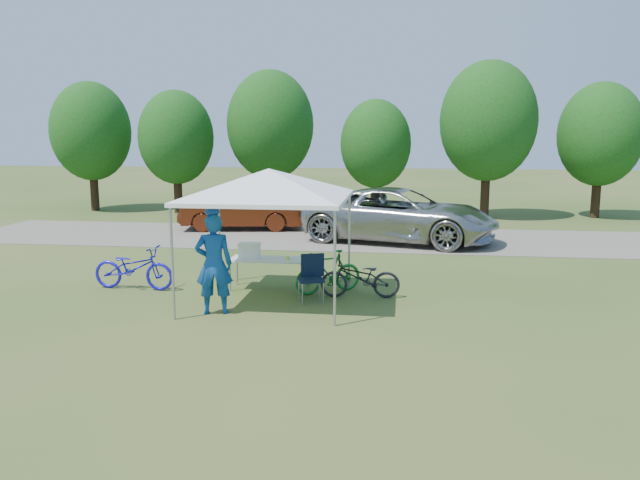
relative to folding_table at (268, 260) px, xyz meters
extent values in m
plane|color=#2D5119|center=(0.26, -1.00, -0.65)|extent=(100.00, 100.00, 0.00)
cube|color=gray|center=(0.26, 7.00, -0.64)|extent=(24.00, 5.00, 0.02)
cylinder|color=#A5A5AA|center=(-1.24, -2.50, 0.40)|extent=(0.05, 0.05, 2.10)
cylinder|color=#A5A5AA|center=(1.76, -2.50, 0.40)|extent=(0.05, 0.05, 2.10)
cylinder|color=#A5A5AA|center=(-1.24, 0.50, 0.40)|extent=(0.05, 0.05, 2.10)
cylinder|color=#A5A5AA|center=(1.76, 0.50, 0.40)|extent=(0.05, 0.05, 2.10)
cube|color=white|center=(0.26, -1.00, 1.49)|extent=(3.15, 3.15, 0.08)
pyramid|color=white|center=(0.26, -1.00, 2.08)|extent=(4.53, 4.53, 0.55)
cylinder|color=#382314|center=(-10.74, 13.00, 0.30)|extent=(0.36, 0.36, 1.89)
ellipsoid|color=#144711|center=(-10.74, 13.00, 2.86)|extent=(3.46, 3.46, 4.32)
cylinder|color=#382314|center=(-6.74, 12.70, 0.23)|extent=(0.36, 0.36, 1.75)
ellipsoid|color=#144711|center=(-6.74, 12.70, 2.60)|extent=(3.20, 3.20, 4.00)
cylinder|color=#382314|center=(-2.74, 13.30, 0.37)|extent=(0.36, 0.36, 2.03)
ellipsoid|color=#144711|center=(-2.74, 13.30, 3.12)|extent=(3.71, 3.71, 4.64)
cylinder|color=#382314|center=(1.76, 13.10, 0.16)|extent=(0.36, 0.36, 1.61)
ellipsoid|color=#144711|center=(1.76, 13.10, 2.34)|extent=(2.94, 2.94, 3.68)
cylinder|color=#382314|center=(6.26, 12.80, 0.40)|extent=(0.36, 0.36, 2.10)
ellipsoid|color=#144711|center=(6.26, 12.80, 3.25)|extent=(3.84, 3.84, 4.80)
cylinder|color=#382314|center=(10.76, 13.40, 0.26)|extent=(0.36, 0.36, 1.82)
ellipsoid|color=#144711|center=(10.76, 13.40, 2.73)|extent=(3.33, 3.33, 4.16)
cube|color=white|center=(0.00, 0.00, 0.02)|extent=(1.68, 0.70, 0.04)
cylinder|color=#A5A5AA|center=(-0.79, -0.30, -0.32)|extent=(0.04, 0.04, 0.65)
cylinder|color=#A5A5AA|center=(0.79, -0.30, -0.32)|extent=(0.04, 0.04, 0.65)
cylinder|color=#A5A5AA|center=(-0.79, 0.30, -0.32)|extent=(0.04, 0.04, 0.65)
cylinder|color=#A5A5AA|center=(0.79, 0.30, -0.32)|extent=(0.04, 0.04, 0.65)
cube|color=black|center=(1.09, -0.91, -0.19)|extent=(0.62, 0.62, 0.04)
cube|color=black|center=(1.09, -0.67, 0.07)|extent=(0.47, 0.20, 0.49)
cylinder|color=#A5A5AA|center=(0.87, -1.12, -0.43)|extent=(0.02, 0.02, 0.43)
cylinder|color=#A5A5AA|center=(1.31, -1.12, -0.43)|extent=(0.02, 0.02, 0.43)
cylinder|color=#A5A5AA|center=(0.87, -0.69, -0.43)|extent=(0.02, 0.02, 0.43)
cylinder|color=#A5A5AA|center=(1.31, -0.69, -0.43)|extent=(0.02, 0.02, 0.43)
cube|color=white|center=(-0.42, 0.00, 0.19)|extent=(0.44, 0.29, 0.29)
cube|color=white|center=(-0.42, 0.00, 0.36)|extent=(0.46, 0.31, 0.04)
cylinder|color=#DAED37|center=(0.44, -0.05, 0.07)|extent=(0.08, 0.08, 0.06)
imported|color=#11458F|center=(-0.61, -2.01, 0.32)|extent=(0.79, 0.62, 1.94)
imported|color=#1D17CB|center=(-2.95, -0.42, -0.16)|extent=(1.88, 0.74, 0.97)
imported|color=#197329|center=(1.37, -0.18, -0.18)|extent=(1.54, 1.23, 0.94)
imported|color=black|center=(2.08, -0.49, -0.21)|extent=(1.70, 0.70, 0.87)
imported|color=#AEAEA9|center=(2.85, 6.53, 0.22)|extent=(6.63, 4.27, 1.70)
imported|color=#531F0D|center=(-2.78, 8.36, 0.09)|extent=(4.54, 2.20, 1.43)
camera|label=1|loc=(2.92, -13.24, 2.78)|focal=35.00mm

